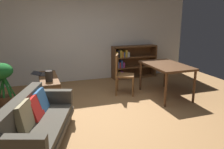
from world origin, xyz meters
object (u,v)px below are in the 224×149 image
(dining_table, at_px, (166,68))
(potted_floor_plant, at_px, (2,76))
(fabric_couch, at_px, (34,121))
(desk_speaker, at_px, (49,76))
(dining_chair_near, at_px, (122,72))
(bookshelf, at_px, (131,61))
(media_console, at_px, (49,90))
(open_laptop, at_px, (43,74))

(dining_table, bearing_deg, potted_floor_plant, 171.09)
(fabric_couch, height_order, desk_speaker, desk_speaker)
(potted_floor_plant, distance_m, dining_chair_near, 2.69)
(dining_table, distance_m, bookshelf, 1.87)
(potted_floor_plant, bearing_deg, fabric_couch, -71.43)
(fabric_couch, distance_m, bookshelf, 4.24)
(media_console, xyz_separation_m, desk_speaker, (-0.00, -0.33, 0.41))
(media_console, height_order, open_laptop, open_laptop)
(open_laptop, relative_size, dining_chair_near, 0.49)
(media_console, height_order, potted_floor_plant, potted_floor_plant)
(desk_speaker, bearing_deg, fabric_couch, -103.90)
(desk_speaker, bearing_deg, bookshelf, 33.01)
(potted_floor_plant, bearing_deg, bookshelf, 20.05)
(potted_floor_plant, bearing_deg, dining_chair_near, -2.14)
(potted_floor_plant, relative_size, bookshelf, 0.67)
(potted_floor_plant, bearing_deg, open_laptop, 13.65)
(media_console, relative_size, desk_speaker, 5.84)
(fabric_couch, height_order, potted_floor_plant, potted_floor_plant)
(fabric_couch, bearing_deg, bookshelf, 46.24)
(potted_floor_plant, relative_size, dining_chair_near, 0.95)
(dining_table, bearing_deg, open_laptop, 164.56)
(dining_chair_near, bearing_deg, desk_speaker, -170.40)
(dining_table, bearing_deg, dining_chair_near, 153.70)
(open_laptop, distance_m, bookshelf, 2.90)
(dining_chair_near, bearing_deg, bookshelf, 58.72)
(fabric_couch, distance_m, potted_floor_plant, 1.90)
(potted_floor_plant, bearing_deg, dining_table, -8.91)
(media_console, relative_size, potted_floor_plant, 1.37)
(desk_speaker, bearing_deg, dining_chair_near, 9.60)
(fabric_couch, bearing_deg, dining_table, 21.63)
(fabric_couch, relative_size, media_console, 1.50)
(dining_table, bearing_deg, media_console, 169.49)
(dining_table, height_order, bookshelf, bookshelf)
(desk_speaker, distance_m, potted_floor_plant, 1.02)
(open_laptop, height_order, dining_chair_near, dining_chair_near)
(media_console, bearing_deg, bookshelf, 27.69)
(open_laptop, bearing_deg, dining_chair_near, -9.33)
(fabric_couch, bearing_deg, media_console, 78.54)
(dining_chair_near, relative_size, bookshelf, 0.71)
(fabric_couch, relative_size, dining_table, 1.48)
(dining_table, xyz_separation_m, bookshelf, (-0.11, 1.86, -0.20))
(desk_speaker, bearing_deg, potted_floor_plant, 157.11)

